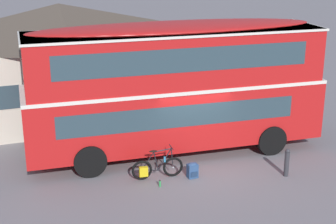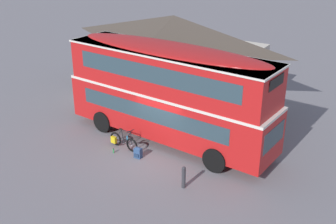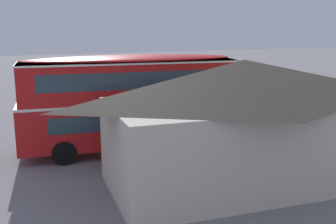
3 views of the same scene
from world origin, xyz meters
The scene contains 7 objects.
ground_plane centered at (0.00, 0.00, 0.00)m, with size 120.00×120.00×0.00m, color slate.
double_decker_bus centered at (-0.21, 1.43, 2.64)m, with size 10.82×3.33×4.79m.
touring_bicycle centered at (-1.63, -0.43, 0.37)m, with size 1.73×0.46×1.06m.
backpack_on_ground centered at (-0.48, -0.78, 0.27)m, with size 0.34×0.32×0.52m.
water_bottle_green_metal centered at (-1.71, -1.03, 0.11)m, with size 0.07×0.07×0.23m.
pub_building centered at (-3.27, 6.96, 2.55)m, with size 10.73×5.57×4.97m.
kerb_bollard centered at (2.47, -1.78, 0.50)m, with size 0.16×0.16×0.97m.
Camera 2 is at (9.29, -13.98, 9.38)m, focal length 43.98 mm.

